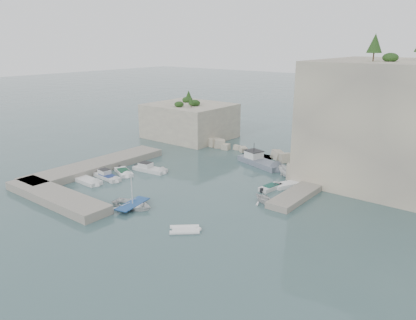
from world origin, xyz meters
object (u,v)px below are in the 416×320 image
Objects in this scene: motorboat_e at (89,183)px; tender_east_a at (263,203)px; inflatable_dinghy at (185,231)px; work_boat at (260,165)px; motorboat_d at (108,179)px; rowboat at (133,208)px; tender_east_c at (289,186)px; tender_east_d at (292,179)px; tender_east_b at (271,189)px; motorboat_b at (150,171)px; motorboat_c at (124,174)px.

tender_east_a reaches higher than motorboat_e.
work_boat is (-6.30, 25.72, 0.00)m from inflatable_dinghy.
motorboat_d is 1.78× the size of tender_east_a.
motorboat_d is 1.03× the size of rowboat.
motorboat_d is 1.05× the size of tender_east_c.
work_boat reaches higher than tender_east_d.
tender_east_b is at bearing -171.67° from tender_east_d.
motorboat_b is 1.21× the size of tender_east_d.
rowboat is 1.73× the size of tender_east_a.
tender_east_b is 11.30m from work_boat.
tender_east_d is 7.80m from work_boat.
motorboat_e is at bearing -96.46° from motorboat_d.
motorboat_d is at bearing 126.41° from tender_east_b.
motorboat_c is at bearing 140.96° from tender_east_c.
tender_east_b is (21.70, 14.00, 0.00)m from motorboat_e.
motorboat_b is at bearing 74.91° from motorboat_e.
motorboat_b is 0.63× the size of work_boat.
work_boat is at bearing 62.08° from inflatable_dinghy.
tender_east_c is (20.26, 7.45, 0.00)m from motorboat_b.
motorboat_c is at bearing 115.01° from inflatable_dinghy.
motorboat_c is 1.57× the size of tender_east_a.
tender_east_c is at bearing -148.84° from tender_east_d.
inflatable_dinghy is 26.48m from work_boat.
motorboat_e is 25.19m from tender_east_a.
tender_east_a is at bearing 21.34° from motorboat_d.
tender_east_a is 7.48m from tender_east_c.
motorboat_e is at bearing -72.45° from motorboat_c.
motorboat_b is at bearing 81.77° from motorboat_c.
motorboat_d is at bearing 139.02° from tender_east_d.
rowboat is at bearing 133.23° from inflatable_dinghy.
inflatable_dinghy is (9.21, -0.82, 0.00)m from rowboat.
motorboat_e is at bearing -115.09° from motorboat_b.
motorboat_b is 21.58m from tender_east_c.
motorboat_c is 22.54m from tender_east_b.
motorboat_b is 19.41m from tender_east_b.
work_boat is (14.05, 19.99, 0.00)m from motorboat_d.
tender_east_a reaches higher than inflatable_dinghy.
tender_east_c is (-0.29, 7.47, 0.00)m from tender_east_a.
motorboat_e is 0.50× the size of work_boat.
motorboat_d is 27.31m from tender_east_d.
tender_east_a is at bearing -161.67° from tender_east_d.
motorboat_e is 1.37× the size of inflatable_dinghy.
motorboat_b is 1.13× the size of rowboat.
inflatable_dinghy is 12.40m from tender_east_a.
rowboat is 21.98m from tender_east_c.
motorboat_d is (-0.07, -3.01, 0.00)m from motorboat_c.
rowboat is 1.07× the size of tender_east_d.
tender_east_d reaches higher than motorboat_b.
rowboat reaches higher than tender_east_c.
motorboat_b is 1.75× the size of inflatable_dinghy.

